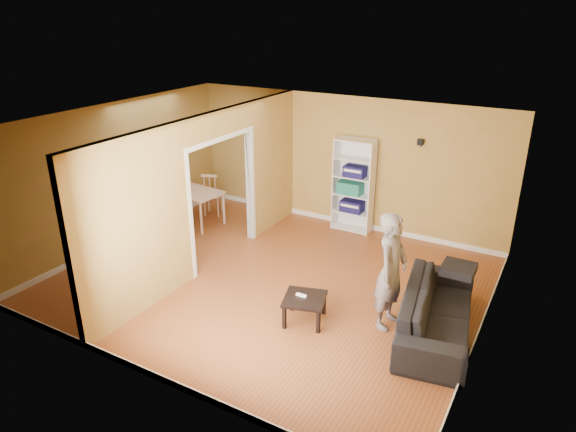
% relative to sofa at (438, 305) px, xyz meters
% --- Properties ---
extents(room_shell, '(6.50, 6.50, 6.50)m').
position_rel_sofa_xyz_m(room_shell, '(-2.70, 0.11, 0.87)').
color(room_shell, brown).
rests_on(room_shell, ground).
extents(partition, '(0.22, 5.50, 2.60)m').
position_rel_sofa_xyz_m(partition, '(-3.90, 0.11, 0.87)').
color(partition, '#B78A46').
rests_on(partition, ground).
extents(wall_speaker, '(0.10, 0.10, 0.10)m').
position_rel_sofa_xyz_m(wall_speaker, '(-1.20, 2.80, 1.47)').
color(wall_speaker, black).
rests_on(wall_speaker, room_shell).
extents(sofa, '(2.39, 1.33, 0.86)m').
position_rel_sofa_xyz_m(sofa, '(0.00, 0.00, 0.00)').
color(sofa, '#242427').
rests_on(sofa, ground).
extents(person, '(0.75, 0.60, 1.96)m').
position_rel_sofa_xyz_m(person, '(-0.64, -0.15, 0.55)').
color(person, slate).
rests_on(person, ground).
extents(bookshelf, '(0.77, 0.34, 1.84)m').
position_rel_sofa_xyz_m(bookshelf, '(-2.38, 2.71, 0.49)').
color(bookshelf, white).
rests_on(bookshelf, ground).
extents(paper_box_navy_a, '(0.44, 0.28, 0.22)m').
position_rel_sofa_xyz_m(paper_box_navy_a, '(-2.38, 2.66, 0.07)').
color(paper_box_navy_a, navy).
rests_on(paper_box_navy_a, bookshelf).
extents(paper_box_teal, '(0.46, 0.30, 0.24)m').
position_rel_sofa_xyz_m(paper_box_teal, '(-2.44, 2.66, 0.44)').
color(paper_box_teal, '#1A5B56').
rests_on(paper_box_teal, bookshelf).
extents(paper_box_navy_b, '(0.41, 0.27, 0.21)m').
position_rel_sofa_xyz_m(paper_box_navy_b, '(-2.37, 2.66, 0.79)').
color(paper_box_navy_b, navy).
rests_on(paper_box_navy_b, bookshelf).
extents(coffee_table, '(0.57, 0.57, 0.38)m').
position_rel_sofa_xyz_m(coffee_table, '(-1.68, -0.66, -0.11)').
color(coffee_table, black).
rests_on(coffee_table, ground).
extents(game_controller, '(0.16, 0.04, 0.03)m').
position_rel_sofa_xyz_m(game_controller, '(-1.74, -0.65, -0.03)').
color(game_controller, white).
rests_on(game_controller, coffee_table).
extents(dining_table, '(1.12, 0.75, 0.70)m').
position_rel_sofa_xyz_m(dining_table, '(-5.30, 1.36, 0.19)').
color(dining_table, '#CBAC8E').
rests_on(dining_table, ground).
extents(chair_left, '(0.43, 0.43, 0.91)m').
position_rel_sofa_xyz_m(chair_left, '(-6.09, 1.34, 0.02)').
color(chair_left, '#D9BE82').
rests_on(chair_left, ground).
extents(chair_near, '(0.48, 0.48, 0.93)m').
position_rel_sofa_xyz_m(chair_near, '(-5.20, 0.72, 0.03)').
color(chair_near, tan).
rests_on(chair_near, ground).
extents(chair_far, '(0.56, 0.56, 0.94)m').
position_rel_sofa_xyz_m(chair_far, '(-5.29, 1.96, 0.04)').
color(chair_far, tan).
rests_on(chair_far, ground).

